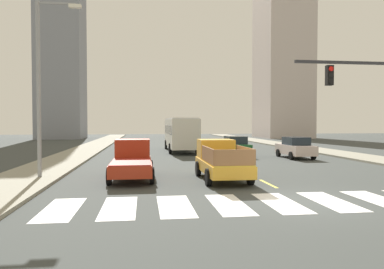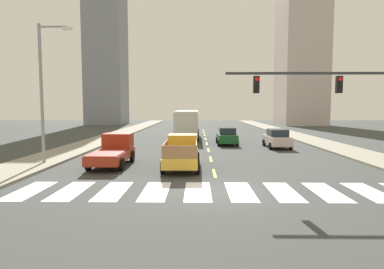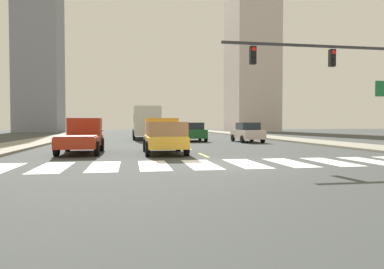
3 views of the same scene
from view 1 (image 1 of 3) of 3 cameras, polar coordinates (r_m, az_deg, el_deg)
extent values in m
plane|color=#393D3B|center=(14.02, 17.30, -10.03)|extent=(160.00, 160.00, 0.00)
cube|color=gray|center=(35.23, 22.34, -2.84)|extent=(3.53, 110.00, 0.15)
cube|color=gray|center=(31.14, -18.54, -3.39)|extent=(3.53, 110.00, 0.15)
cube|color=white|center=(13.06, -19.79, -10.92)|extent=(1.15, 3.43, 0.01)
cube|color=white|center=(12.79, -11.31, -11.11)|extent=(1.15, 3.43, 0.01)
cube|color=white|center=(12.81, -2.67, -11.06)|extent=(1.15, 3.43, 0.01)
cube|color=white|center=(13.10, 5.75, -10.77)|extent=(1.15, 3.43, 0.01)
cube|color=white|center=(13.65, 13.64, -10.30)|extent=(1.15, 3.43, 0.01)
cube|color=white|center=(14.43, 20.77, -9.70)|extent=(1.15, 3.43, 0.01)
cube|color=white|center=(15.41, 27.06, -9.05)|extent=(1.15, 3.43, 0.01)
cube|color=#D8D148|center=(17.66, 11.80, -7.52)|extent=(0.16, 2.40, 0.01)
cube|color=#D8D148|center=(22.39, 7.55, -5.51)|extent=(0.16, 2.40, 0.01)
cube|color=#D8D148|center=(27.22, 4.80, -4.20)|extent=(0.16, 2.40, 0.01)
cube|color=#D8D148|center=(32.10, 2.89, -3.27)|extent=(0.16, 2.40, 0.01)
cube|color=#D8D148|center=(37.01, 1.49, -2.59)|extent=(0.16, 2.40, 0.01)
cube|color=#D8D148|center=(41.94, 0.42, -2.07)|extent=(0.16, 2.40, 0.01)
cube|color=#D8D148|center=(46.89, -0.43, -1.66)|extent=(0.16, 2.40, 0.01)
cube|color=#D8D148|center=(51.85, -1.11, -1.32)|extent=(0.16, 2.40, 0.01)
cube|color=gold|center=(18.28, 4.74, -5.02)|extent=(1.96, 5.20, 0.56)
cube|color=gold|center=(19.86, 3.71, -2.21)|extent=(1.84, 1.60, 1.00)
cube|color=#19232D|center=(20.28, 3.47, -1.62)|extent=(1.72, 0.08, 0.56)
cube|color=gold|center=(17.32, 5.42, -4.37)|extent=(1.84, 3.30, 0.06)
cylinder|color=black|center=(19.66, 0.97, -5.36)|extent=(0.22, 0.80, 0.80)
cylinder|color=black|center=(20.04, 6.54, -5.23)|extent=(0.22, 0.80, 0.80)
cylinder|color=black|center=(16.61, 2.57, -6.69)|extent=(0.22, 0.80, 0.80)
cylinder|color=black|center=(17.06, 9.10, -6.48)|extent=(0.22, 0.80, 0.80)
cube|color=#8E613C|center=(17.11, 2.47, -3.17)|extent=(0.06, 3.17, 0.70)
cube|color=#8E613C|center=(17.51, 8.30, -3.07)|extent=(0.06, 3.17, 0.70)
cube|color=#8E613C|center=(15.75, 6.71, -3.61)|extent=(1.80, 0.06, 0.70)
cube|color=#A42A15|center=(18.72, -9.40, -4.88)|extent=(1.96, 5.20, 0.56)
cube|color=#A42A15|center=(20.34, -9.25, -2.14)|extent=(1.84, 1.60, 1.00)
cube|color=#19232D|center=(20.76, -9.22, -1.56)|extent=(1.72, 0.08, 0.56)
cube|color=#9F251A|center=(17.74, -9.50, -4.25)|extent=(1.84, 3.30, 0.06)
cylinder|color=black|center=(20.35, -12.02, -5.15)|extent=(0.22, 0.80, 0.80)
cylinder|color=black|center=(20.29, -6.47, -5.14)|extent=(0.22, 0.80, 0.80)
cylinder|color=black|center=(17.27, -12.83, -6.41)|extent=(0.22, 0.80, 0.80)
cylinder|color=black|center=(17.20, -6.28, -6.40)|extent=(0.22, 0.80, 0.80)
cube|color=silver|center=(36.64, -1.84, 0.26)|extent=(2.50, 10.80, 2.70)
cube|color=#19232D|center=(36.63, -1.84, 0.80)|extent=(2.52, 9.94, 0.80)
cube|color=silver|center=(36.63, -1.84, 2.46)|extent=(2.40, 10.37, 0.12)
cylinder|color=black|center=(39.93, -4.10, -1.56)|extent=(0.22, 1.00, 1.00)
cylinder|color=black|center=(40.16, -0.53, -1.53)|extent=(0.22, 1.00, 1.00)
cylinder|color=black|center=(33.64, -3.45, -2.19)|extent=(0.22, 1.00, 1.00)
cylinder|color=black|center=(33.91, 0.77, -2.16)|extent=(0.22, 1.00, 1.00)
cube|color=beige|center=(30.74, 15.82, -2.26)|extent=(1.80, 4.40, 0.76)
cube|color=#1E2833|center=(30.56, 15.94, -0.97)|extent=(1.58, 2.11, 0.64)
cylinder|color=black|center=(31.69, 13.34, -2.81)|extent=(0.22, 0.64, 0.64)
cylinder|color=black|center=(32.37, 16.32, -2.74)|extent=(0.22, 0.64, 0.64)
cylinder|color=black|center=(29.17, 15.25, -3.23)|extent=(0.22, 0.64, 0.64)
cylinder|color=black|center=(29.91, 18.43, -3.13)|extent=(0.22, 0.64, 0.64)
cube|color=#195426|center=(31.57, 6.73, -2.10)|extent=(1.80, 4.40, 0.76)
cube|color=#1E2833|center=(31.39, 6.80, -0.84)|extent=(1.58, 2.11, 0.64)
cylinder|color=black|center=(32.72, 4.61, -2.62)|extent=(0.22, 0.64, 0.64)
cylinder|color=black|center=(33.15, 7.66, -2.58)|extent=(0.22, 0.64, 0.64)
cylinder|color=black|center=(30.07, 5.71, -3.02)|extent=(0.22, 0.64, 0.64)
cylinder|color=black|center=(30.53, 9.00, -2.96)|extent=(0.22, 0.64, 0.64)
cube|color=black|center=(16.51, 20.67, 8.63)|extent=(0.28, 0.24, 0.84)
cylinder|color=red|center=(16.43, 20.90, 9.58)|extent=(0.20, 0.04, 0.20)
cylinder|color=black|center=(16.40, 20.89, 8.68)|extent=(0.20, 0.04, 0.20)
cylinder|color=black|center=(16.37, 20.88, 7.78)|extent=(0.20, 0.04, 0.20)
cylinder|color=gray|center=(19.80, -22.84, 6.44)|extent=(0.20, 0.20, 9.00)
cube|color=gray|center=(20.40, -20.43, 18.65)|extent=(1.80, 0.10, 0.10)
cube|color=silver|center=(20.20, -17.80, 18.55)|extent=(0.60, 0.28, 0.16)
cube|color=gray|center=(71.73, -19.79, 13.57)|extent=(7.75, 8.40, 35.15)
camera|label=2|loc=(5.19, 102.63, 9.39)|focal=30.36mm
camera|label=3|loc=(2.73, 114.44, -26.94)|focal=32.80mm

